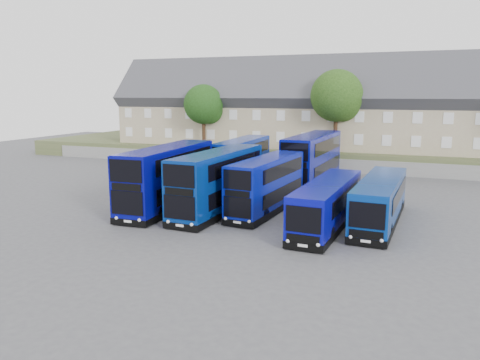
{
  "coord_description": "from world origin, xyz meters",
  "views": [
    {
      "loc": [
        10.73,
        -27.17,
        8.52
      ],
      "look_at": [
        -1.47,
        4.72,
        2.2
      ],
      "focal_mm": 35.0,
      "sensor_mm": 36.0,
      "label": 1
    }
  ],
  "objects_px": {
    "tree_west": "(205,106)",
    "tree_mid": "(338,98)",
    "coach_east_a": "(327,205)",
    "dd_front_mid": "(218,183)",
    "dd_front_left": "(168,178)"
  },
  "relations": [
    {
      "from": "coach_east_a",
      "to": "tree_west",
      "type": "distance_m",
      "value": 30.54
    },
    {
      "from": "tree_west",
      "to": "tree_mid",
      "type": "relative_size",
      "value": 0.83
    },
    {
      "from": "dd_front_mid",
      "to": "tree_mid",
      "type": "bearing_deg",
      "value": 80.39
    },
    {
      "from": "dd_front_mid",
      "to": "dd_front_left",
      "type": "bearing_deg",
      "value": -175.78
    },
    {
      "from": "tree_west",
      "to": "tree_mid",
      "type": "height_order",
      "value": "tree_mid"
    },
    {
      "from": "dd_front_left",
      "to": "tree_mid",
      "type": "distance_m",
      "value": 24.77
    },
    {
      "from": "dd_front_left",
      "to": "tree_west",
      "type": "relative_size",
      "value": 1.52
    },
    {
      "from": "tree_west",
      "to": "tree_mid",
      "type": "xyz_separation_m",
      "value": [
        16.0,
        0.5,
        1.02
      ]
    },
    {
      "from": "coach_east_a",
      "to": "tree_mid",
      "type": "height_order",
      "value": "tree_mid"
    },
    {
      "from": "coach_east_a",
      "to": "tree_mid",
      "type": "relative_size",
      "value": 1.2
    },
    {
      "from": "dd_front_left",
      "to": "tree_west",
      "type": "distance_m",
      "value": 23.51
    },
    {
      "from": "dd_front_mid",
      "to": "tree_mid",
      "type": "distance_m",
      "value": 23.52
    },
    {
      "from": "dd_front_mid",
      "to": "coach_east_a",
      "type": "xyz_separation_m",
      "value": [
        8.17,
        -1.18,
        -0.7
      ]
    },
    {
      "from": "coach_east_a",
      "to": "tree_mid",
      "type": "xyz_separation_m",
      "value": [
        -3.38,
        23.44,
        6.6
      ]
    },
    {
      "from": "dd_front_left",
      "to": "coach_east_a",
      "type": "xyz_separation_m",
      "value": [
        12.25,
        -1.06,
        -0.79
      ]
    }
  ]
}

